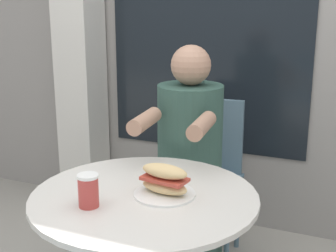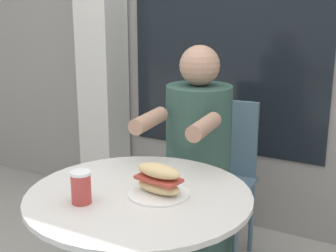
# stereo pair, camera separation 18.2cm
# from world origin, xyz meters

# --- Properties ---
(lattice_pillar) EXTENTS (0.25, 0.25, 2.40)m
(lattice_pillar) POSITION_xyz_m (-1.04, 1.18, 1.20)
(lattice_pillar) COLOR beige
(lattice_pillar) RESTS_ON ground_plane
(cafe_table) EXTENTS (0.82, 0.82, 0.72)m
(cafe_table) POSITION_xyz_m (0.00, 0.00, 0.54)
(cafe_table) COLOR beige
(cafe_table) RESTS_ON ground_plane
(diner_chair) EXTENTS (0.41, 0.41, 0.87)m
(diner_chair) POSITION_xyz_m (-0.07, 0.93, 0.52)
(diner_chair) COLOR slate
(diner_chair) RESTS_ON ground_plane
(seated_diner) EXTENTS (0.36, 0.57, 1.20)m
(seated_diner) POSITION_xyz_m (-0.05, 0.58, 0.53)
(seated_diner) COLOR #2D4C42
(seated_diner) RESTS_ON ground_plane
(sandwich_on_plate) EXTENTS (0.22, 0.22, 0.11)m
(sandwich_on_plate) POSITION_xyz_m (0.07, 0.02, 0.77)
(sandwich_on_plate) COLOR white
(sandwich_on_plate) RESTS_ON cafe_table
(drink_cup) EXTENTS (0.07, 0.07, 0.11)m
(drink_cup) POSITION_xyz_m (-0.13, -0.17, 0.78)
(drink_cup) COLOR #B73D38
(drink_cup) RESTS_ON cafe_table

